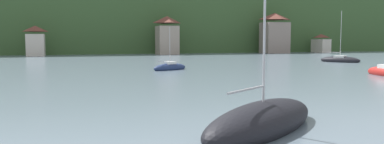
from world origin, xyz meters
The scene contains 8 objects.
wooded_hillside centered at (3.57, 155.59, 8.47)m, with size 352.00×67.95×52.49m.
shore_building_west centered at (-15.59, 110.34, 3.36)m, with size 4.03×4.74×6.93m.
shore_building_westcentral centered at (15.59, 110.84, 4.74)m, with size 5.33×5.80×9.76m.
shore_building_central centered at (46.76, 110.75, 5.45)m, with size 7.32×5.60×11.24m.
shore_building_eastcentral centered at (62.35, 110.82, 2.64)m, with size 3.23×5.74×5.45m.
sailboat_near_1 centered at (-0.62, 31.08, 0.38)m, with size 7.76×6.38×9.52m.
sailboat_far_3 centered at (34.39, 68.81, 0.34)m, with size 5.18×6.61×8.77m.
sailboat_far_10 centered at (3.57, 61.82, 0.29)m, with size 5.16×3.71×5.51m.
Camera 1 is at (-7.77, 18.19, 3.58)m, focal length 34.71 mm.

